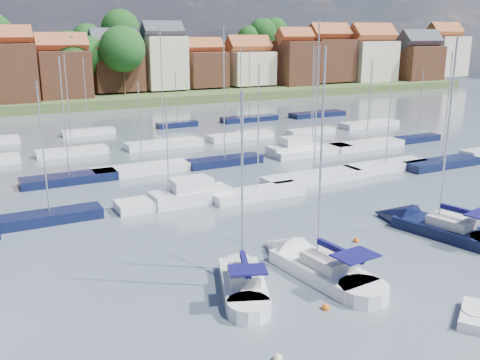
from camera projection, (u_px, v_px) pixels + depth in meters
ground at (169, 153)px, 66.46m from camera, size 260.00×260.00×0.00m
sailboat_left at (241, 279)px, 31.63m from camera, size 5.53×9.28×12.40m
sailboat_centre at (308, 264)px, 33.71m from camera, size 3.97×11.19×14.92m
sailboat_navy at (428, 226)px, 40.30m from camera, size 5.41×11.54×15.48m
tender at (475, 316)px, 27.67m from camera, size 3.39×2.97×0.67m
buoy_c at (326, 309)px, 28.86m from camera, size 0.45×0.45×0.45m
buoy_e at (356, 242)px, 38.18m from camera, size 0.44×0.44×0.44m
marina_field at (198, 156)px, 63.05m from camera, size 79.62×41.41×15.93m
far_shore_town at (57, 71)px, 145.38m from camera, size 212.46×90.00×22.27m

